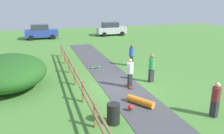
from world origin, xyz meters
TOP-DOWN VIEW (x-y plane):
  - ground_plane at (0.00, 0.00)m, footprint 60.00×60.00m
  - asphalt_path at (0.00, 0.00)m, footprint 2.40×28.00m
  - wooden_fence at (-2.60, 0.00)m, footprint 0.12×18.12m
  - bush_large at (-6.42, 2.09)m, footprint 4.44×5.33m
  - trash_bin at (-1.80, -3.78)m, footprint 0.56×0.56m
  - skater_riding at (0.43, -0.19)m, footprint 0.40×0.81m
  - skater_fallen at (-0.02, -2.59)m, footprint 1.39×1.43m
  - skateboard_loose at (-0.55, 4.31)m, footprint 0.82×0.32m
  - bystander_maroon at (2.68, -4.62)m, footprint 0.43×0.43m
  - bystander_blue at (2.33, 4.11)m, footprint 0.43×0.43m
  - bystander_green at (2.09, 0.29)m, footprint 0.47×0.47m
  - parked_car_blue at (-4.13, 19.70)m, footprint 4.22×2.03m
  - parked_car_silver at (5.65, 19.70)m, footprint 4.20×2.01m

SIDE VIEW (x-z plane):
  - ground_plane at x=0.00m, z-range 0.00..0.00m
  - asphalt_path at x=0.00m, z-range 0.00..0.02m
  - skateboard_loose at x=-0.55m, z-range 0.05..0.13m
  - skater_fallen at x=-0.02m, z-range 0.02..0.38m
  - trash_bin at x=-1.80m, z-range 0.00..0.90m
  - wooden_fence at x=-2.60m, z-range 0.12..1.22m
  - bystander_maroon at x=2.68m, z-range 0.08..1.72m
  - bystander_blue at x=2.33m, z-range 0.08..1.78m
  - parked_car_blue at x=-4.13m, z-range 0.00..1.92m
  - parked_car_silver at x=5.65m, z-range 0.00..1.92m
  - bush_large at x=-6.42m, z-range 0.00..1.93m
  - skater_riding at x=0.43m, z-range 0.12..1.88m
  - bystander_green at x=2.09m, z-range 0.10..1.94m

